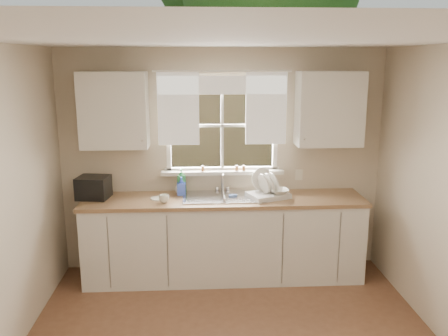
{
  "coord_description": "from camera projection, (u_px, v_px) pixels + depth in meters",
  "views": [
    {
      "loc": [
        -0.28,
        -3.22,
        2.38
      ],
      "look_at": [
        0.0,
        1.65,
        1.25
      ],
      "focal_mm": 38.0,
      "sensor_mm": 36.0,
      "label": 1
    }
  ],
  "objects": [
    {
      "name": "soap_bottle_a",
      "position": [
        181.0,
        181.0,
        5.26
      ],
      "size": [
        0.13,
        0.13,
        0.29
      ],
      "primitive_type": "imported",
      "rotation": [
        0.0,
        0.0,
        -0.14
      ],
      "color": "green",
      "rests_on": "countertop"
    },
    {
      "name": "dish_rack",
      "position": [
        268.0,
        191.0,
        5.12
      ],
      "size": [
        0.5,
        0.44,
        0.3
      ],
      "color": "silver",
      "rests_on": "countertop"
    },
    {
      "name": "upper_cabinet_right",
      "position": [
        329.0,
        109.0,
        5.11
      ],
      "size": [
        0.7,
        0.33,
        0.8
      ],
      "primitive_type": "cube",
      "color": "silver",
      "rests_on": "room_walls"
    },
    {
      "name": "curtains",
      "position": [
        222.0,
        101.0,
        5.15
      ],
      "size": [
        1.5,
        0.03,
        0.81
      ],
      "color": "white",
      "rests_on": "room_walls"
    },
    {
      "name": "saucer",
      "position": [
        159.0,
        198.0,
        5.08
      ],
      "size": [
        0.18,
        0.18,
        0.01
      ],
      "primitive_type": "cylinder",
      "color": "white",
      "rests_on": "countertop"
    },
    {
      "name": "black_appliance",
      "position": [
        94.0,
        187.0,
        5.09
      ],
      "size": [
        0.36,
        0.33,
        0.24
      ],
      "primitive_type": "cube",
      "rotation": [
        0.0,
        0.0,
        -0.16
      ],
      "color": "black",
      "rests_on": "countertop"
    },
    {
      "name": "wall_outlet",
      "position": [
        299.0,
        175.0,
        5.42
      ],
      "size": [
        0.08,
        0.01,
        0.12
      ],
      "primitive_type": "cube",
      "color": "beige",
      "rests_on": "room_walls"
    },
    {
      "name": "soap_bottle_b",
      "position": [
        181.0,
        186.0,
        5.21
      ],
      "size": [
        0.09,
        0.1,
        0.21
      ],
      "primitive_type": "imported",
      "rotation": [
        0.0,
        0.0,
        0.01
      ],
      "color": "blue",
      "rests_on": "countertop"
    },
    {
      "name": "ceiling",
      "position": [
        238.0,
        40.0,
        3.12
      ],
      "size": [
        3.6,
        4.0,
        0.02
      ],
      "primitive_type": "cube",
      "color": "silver",
      "rests_on": "room_walls"
    },
    {
      "name": "soap_bottle_c",
      "position": [
        180.0,
        187.0,
        5.26
      ],
      "size": [
        0.15,
        0.15,
        0.16
      ],
      "primitive_type": "imported",
      "rotation": [
        0.0,
        0.0,
        0.2
      ],
      "color": "beige",
      "rests_on": "countertop"
    },
    {
      "name": "bowl",
      "position": [
        279.0,
        191.0,
        5.08
      ],
      "size": [
        0.23,
        0.23,
        0.05
      ],
      "primitive_type": "imported",
      "rotation": [
        0.0,
        0.0,
        0.18
      ],
      "color": "white",
      "rests_on": "dish_rack"
    },
    {
      "name": "sink",
      "position": [
        224.0,
        204.0,
        5.16
      ],
      "size": [
        0.88,
        0.52,
        0.4
      ],
      "color": "#B7B7BC",
      "rests_on": "countertop"
    },
    {
      "name": "countertop",
      "position": [
        224.0,
        200.0,
        5.12
      ],
      "size": [
        3.04,
        0.65,
        0.04
      ],
      "primitive_type": "cube",
      "color": "#8F6B47",
      "rests_on": "base_cabinets"
    },
    {
      "name": "window",
      "position": [
        222.0,
        140.0,
        5.3
      ],
      "size": [
        1.38,
        0.16,
        1.06
      ],
      "color": "white",
      "rests_on": "room_walls"
    },
    {
      "name": "base_cabinets",
      "position": [
        224.0,
        239.0,
        5.22
      ],
      "size": [
        3.0,
        0.62,
        0.87
      ],
      "primitive_type": "cube",
      "color": "silver",
      "rests_on": "ground"
    },
    {
      "name": "backyard",
      "position": [
        232.0,
        12.0,
        11.13
      ],
      "size": [
        20.0,
        10.0,
        6.13
      ],
      "color": "#335421",
      "rests_on": "ground"
    },
    {
      "name": "upper_cabinet_left",
      "position": [
        114.0,
        110.0,
        4.98
      ],
      "size": [
        0.7,
        0.33,
        0.8
      ],
      "primitive_type": "cube",
      "color": "silver",
      "rests_on": "room_walls"
    },
    {
      "name": "sill_jars",
      "position": [
        228.0,
        168.0,
        5.31
      ],
      "size": [
        0.5,
        0.04,
        0.06
      ],
      "color": "brown",
      "rests_on": "window"
    },
    {
      "name": "room_walls",
      "position": [
        238.0,
        224.0,
        3.34
      ],
      "size": [
        3.62,
        4.02,
        2.5
      ],
      "color": "beige",
      "rests_on": "ground"
    },
    {
      "name": "cup",
      "position": [
        164.0,
        199.0,
        4.95
      ],
      "size": [
        0.13,
        0.13,
        0.08
      ],
      "primitive_type": "imported",
      "rotation": [
        0.0,
        0.0,
        -0.28
      ],
      "color": "silver",
      "rests_on": "countertop"
    }
  ]
}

